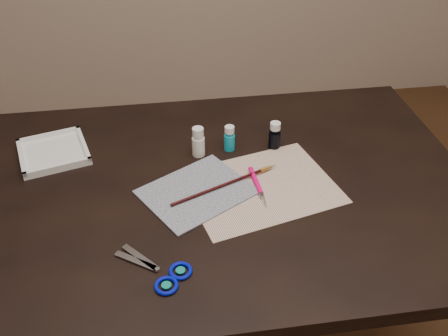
{
  "coord_description": "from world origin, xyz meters",
  "views": [
    {
      "loc": [
        -0.15,
        -1.0,
        1.56
      ],
      "look_at": [
        0.0,
        0.0,
        0.8
      ],
      "focal_mm": 40.0,
      "sensor_mm": 36.0,
      "label": 1
    }
  ],
  "objects": [
    {
      "name": "paper",
      "position": [
        0.09,
        -0.03,
        0.75
      ],
      "size": [
        0.43,
        0.36,
        0.0
      ],
      "primitive_type": "cube",
      "rotation": [
        0.0,
        0.0,
        0.24
      ],
      "color": "silver",
      "rests_on": "table"
    },
    {
      "name": "paint_bottle_navy",
      "position": [
        0.17,
        0.14,
        0.79
      ],
      "size": [
        0.04,
        0.04,
        0.08
      ],
      "primitive_type": "cylinder",
      "rotation": [
        0.0,
        0.0,
        -0.23
      ],
      "color": "black",
      "rests_on": "table"
    },
    {
      "name": "craft_knife",
      "position": [
        0.08,
        -0.04,
        0.76
      ],
      "size": [
        0.02,
        0.16,
        0.01
      ],
      "primitive_type": null,
      "rotation": [
        0.0,
        0.0,
        -1.51
      ],
      "color": "#FF076F",
      "rests_on": "paper"
    },
    {
      "name": "palette_tray",
      "position": [
        -0.45,
        0.2,
        0.76
      ],
      "size": [
        0.22,
        0.22,
        0.02
      ],
      "primitive_type": "cube",
      "rotation": [
        0.0,
        0.0,
        0.27
      ],
      "color": "white",
      "rests_on": "table"
    },
    {
      "name": "paint_bottle_white",
      "position": [
        -0.05,
        0.14,
        0.79
      ],
      "size": [
        0.05,
        0.05,
        0.09
      ],
      "primitive_type": "cylinder",
      "rotation": [
        0.0,
        0.0,
        -0.37
      ],
      "color": "white",
      "rests_on": "table"
    },
    {
      "name": "scissors",
      "position": [
        -0.2,
        -0.27,
        0.76
      ],
      "size": [
        0.22,
        0.19,
        0.01
      ],
      "primitive_type": null,
      "rotation": [
        0.0,
        0.0,
        2.53
      ],
      "color": "silver",
      "rests_on": "table"
    },
    {
      "name": "table",
      "position": [
        0.0,
        0.0,
        0.38
      ],
      "size": [
        1.3,
        0.9,
        0.75
      ],
      "primitive_type": "cube",
      "color": "black",
      "rests_on": "ground"
    },
    {
      "name": "canvas",
      "position": [
        -0.07,
        -0.03,
        0.75
      ],
      "size": [
        0.32,
        0.31,
        0.0
      ],
      "primitive_type": "cube",
      "rotation": [
        0.0,
        0.0,
        0.53
      ],
      "color": "black",
      "rests_on": "paper"
    },
    {
      "name": "paint_bottle_cyan",
      "position": [
        0.04,
        0.15,
        0.79
      ],
      "size": [
        0.03,
        0.03,
        0.08
      ],
      "primitive_type": "cylinder",
      "rotation": [
        0.0,
        0.0,
        -0.05
      ],
      "color": "#1198BA",
      "rests_on": "table"
    },
    {
      "name": "paintbrush",
      "position": [
        0.0,
        -0.02,
        0.76
      ],
      "size": [
        0.3,
        0.13,
        0.01
      ],
      "primitive_type": null,
      "rotation": [
        0.0,
        0.0,
        0.4
      ],
      "color": "black",
      "rests_on": "canvas"
    }
  ]
}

